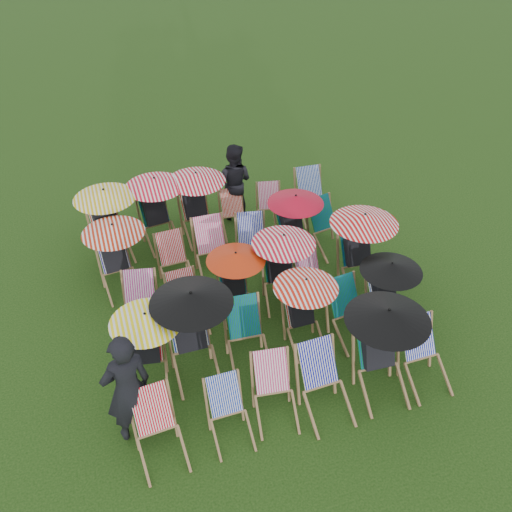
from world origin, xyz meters
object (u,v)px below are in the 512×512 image
object	(u,v)px
deckchair_0	(158,432)
deckchair_5	(426,358)
person_left	(127,388)
person_rear	(233,182)
deckchair_29	(313,196)

from	to	relation	value
deckchair_0	deckchair_5	world-z (taller)	deckchair_5
person_left	person_rear	distance (m)	5.51
deckchair_0	deckchair_5	bearing A→B (deg)	-4.26
deckchair_0	person_rear	xyz separation A→B (m)	(2.54, 5.20, 0.37)
deckchair_29	person_left	xyz separation A→B (m)	(-4.37, -4.25, 0.42)
deckchair_5	person_left	distance (m)	4.23
deckchair_5	person_left	bearing A→B (deg)	173.33
deckchair_5	deckchair_29	size ratio (longest dim) A/B	0.98
deckchair_0	person_rear	distance (m)	5.80
deckchair_5	person_rear	xyz separation A→B (m)	(-1.38, 5.16, 0.36)
deckchair_29	person_rear	bearing A→B (deg)	164.95
person_left	person_rear	world-z (taller)	person_left
deckchair_0	person_left	size ratio (longest dim) A/B	0.51
person_rear	person_left	bearing A→B (deg)	90.34
deckchair_0	deckchair_29	bearing A→B (deg)	44.06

